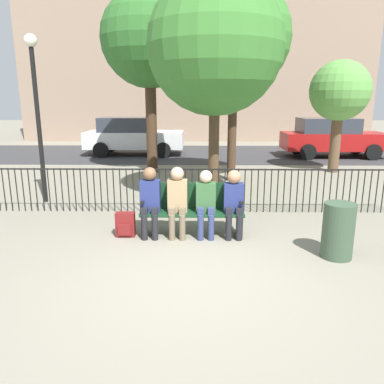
{
  "coord_description": "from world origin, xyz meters",
  "views": [
    {
      "loc": [
        0.1,
        -4.68,
        2.36
      ],
      "look_at": [
        0.0,
        1.63,
        0.8
      ],
      "focal_mm": 35.0,
      "sensor_mm": 36.0,
      "label": 1
    }
  ],
  "objects_px": {
    "seated_person_2": "(206,200)",
    "tree_0": "(234,38)",
    "seated_person_1": "(177,198)",
    "parked_car_0": "(332,137)",
    "backpack": "(125,225)",
    "tree_1": "(215,46)",
    "seated_person_0": "(150,198)",
    "parked_car_1": "(133,135)",
    "lamp_post": "(36,95)",
    "tree_3": "(340,92)",
    "tree_2": "(149,40)",
    "seated_person_3": "(234,199)",
    "trash_bin": "(338,231)",
    "park_bench": "(192,207)"
  },
  "relations": [
    {
      "from": "seated_person_0",
      "to": "tree_0",
      "type": "height_order",
      "value": "tree_0"
    },
    {
      "from": "tree_3",
      "to": "seated_person_2",
      "type": "bearing_deg",
      "value": -125.45
    },
    {
      "from": "backpack",
      "to": "tree_2",
      "type": "distance_m",
      "value": 7.31
    },
    {
      "from": "seated_person_0",
      "to": "tree_1",
      "type": "relative_size",
      "value": 0.25
    },
    {
      "from": "tree_0",
      "to": "trash_bin",
      "type": "height_order",
      "value": "tree_0"
    },
    {
      "from": "seated_person_2",
      "to": "trash_bin",
      "type": "relative_size",
      "value": 1.38
    },
    {
      "from": "trash_bin",
      "to": "seated_person_1",
      "type": "bearing_deg",
      "value": 160.86
    },
    {
      "from": "seated_person_0",
      "to": "seated_person_1",
      "type": "bearing_deg",
      "value": 0.04
    },
    {
      "from": "backpack",
      "to": "seated_person_2",
      "type": "bearing_deg",
      "value": 0.47
    },
    {
      "from": "seated_person_3",
      "to": "parked_car_0",
      "type": "bearing_deg",
      "value": 62.43
    },
    {
      "from": "seated_person_2",
      "to": "parked_car_1",
      "type": "relative_size",
      "value": 0.28
    },
    {
      "from": "tree_1",
      "to": "backpack",
      "type": "bearing_deg",
      "value": -124.42
    },
    {
      "from": "tree_2",
      "to": "seated_person_3",
      "type": "bearing_deg",
      "value": -70.73
    },
    {
      "from": "seated_person_1",
      "to": "backpack",
      "type": "height_order",
      "value": "seated_person_1"
    },
    {
      "from": "seated_person_2",
      "to": "seated_person_0",
      "type": "bearing_deg",
      "value": 179.83
    },
    {
      "from": "seated_person_3",
      "to": "parked_car_0",
      "type": "height_order",
      "value": "parked_car_0"
    },
    {
      "from": "park_bench",
      "to": "lamp_post",
      "type": "distance_m",
      "value": 4.57
    },
    {
      "from": "tree_1",
      "to": "lamp_post",
      "type": "height_order",
      "value": "tree_1"
    },
    {
      "from": "seated_person_1",
      "to": "trash_bin",
      "type": "distance_m",
      "value": 2.65
    },
    {
      "from": "lamp_post",
      "to": "tree_0",
      "type": "bearing_deg",
      "value": 28.12
    },
    {
      "from": "seated_person_1",
      "to": "parked_car_0",
      "type": "height_order",
      "value": "parked_car_0"
    },
    {
      "from": "seated_person_0",
      "to": "tree_3",
      "type": "height_order",
      "value": "tree_3"
    },
    {
      "from": "park_bench",
      "to": "trash_bin",
      "type": "bearing_deg",
      "value": -23.91
    },
    {
      "from": "tree_1",
      "to": "parked_car_0",
      "type": "xyz_separation_m",
      "value": [
        5.25,
        7.18,
        -2.64
      ]
    },
    {
      "from": "tree_0",
      "to": "tree_2",
      "type": "relative_size",
      "value": 0.98
    },
    {
      "from": "seated_person_2",
      "to": "tree_0",
      "type": "bearing_deg",
      "value": 79.79
    },
    {
      "from": "seated_person_1",
      "to": "tree_0",
      "type": "xyz_separation_m",
      "value": [
        1.35,
        4.75,
        3.31
      ]
    },
    {
      "from": "lamp_post",
      "to": "tree_1",
      "type": "bearing_deg",
      "value": 1.45
    },
    {
      "from": "seated_person_1",
      "to": "tree_0",
      "type": "bearing_deg",
      "value": 74.15
    },
    {
      "from": "parked_car_1",
      "to": "lamp_post",
      "type": "bearing_deg",
      "value": -95.77
    },
    {
      "from": "tree_2",
      "to": "trash_bin",
      "type": "relative_size",
      "value": 6.66
    },
    {
      "from": "seated_person_3",
      "to": "tree_3",
      "type": "height_order",
      "value": "tree_3"
    },
    {
      "from": "seated_person_2",
      "to": "trash_bin",
      "type": "xyz_separation_m",
      "value": [
        1.99,
        -0.86,
        -0.24
      ]
    },
    {
      "from": "park_bench",
      "to": "tree_1",
      "type": "relative_size",
      "value": 0.36
    },
    {
      "from": "backpack",
      "to": "tree_1",
      "type": "bearing_deg",
      "value": 55.58
    },
    {
      "from": "seated_person_1",
      "to": "tree_1",
      "type": "height_order",
      "value": "tree_1"
    },
    {
      "from": "seated_person_1",
      "to": "tree_1",
      "type": "distance_m",
      "value": 3.73
    },
    {
      "from": "tree_0",
      "to": "tree_1",
      "type": "height_order",
      "value": "tree_0"
    },
    {
      "from": "trash_bin",
      "to": "seated_person_3",
      "type": "bearing_deg",
      "value": 150.35
    },
    {
      "from": "trash_bin",
      "to": "tree_1",
      "type": "bearing_deg",
      "value": 118.5
    },
    {
      "from": "seated_person_2",
      "to": "backpack",
      "type": "height_order",
      "value": "seated_person_2"
    },
    {
      "from": "seated_person_2",
      "to": "tree_0",
      "type": "height_order",
      "value": "tree_0"
    },
    {
      "from": "parked_car_0",
      "to": "seated_person_1",
      "type": "bearing_deg",
      "value": -121.98
    },
    {
      "from": "tree_0",
      "to": "parked_car_1",
      "type": "distance_m",
      "value": 7.28
    },
    {
      "from": "seated_person_3",
      "to": "tree_0",
      "type": "height_order",
      "value": "tree_0"
    },
    {
      "from": "seated_person_1",
      "to": "tree_0",
      "type": "distance_m",
      "value": 5.94
    },
    {
      "from": "park_bench",
      "to": "tree_0",
      "type": "bearing_deg",
      "value": 76.66
    },
    {
      "from": "park_bench",
      "to": "seated_person_2",
      "type": "xyz_separation_m",
      "value": [
        0.24,
        -0.13,
        0.17
      ]
    },
    {
      "from": "seated_person_1",
      "to": "tree_0",
      "type": "relative_size",
      "value": 0.22
    },
    {
      "from": "parked_car_0",
      "to": "tree_1",
      "type": "bearing_deg",
      "value": -126.18
    }
  ]
}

